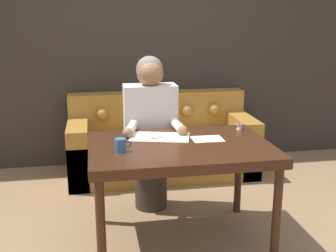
% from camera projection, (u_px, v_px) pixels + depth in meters
% --- Properties ---
extents(ground_plane, '(16.00, 16.00, 0.00)m').
position_uv_depth(ground_plane, '(183.00, 249.00, 3.04)').
color(ground_plane, '#846647').
extents(wall_back, '(8.00, 0.06, 2.60)m').
position_uv_depth(wall_back, '(146.00, 47.00, 4.61)').
color(wall_back, '#2D2823').
rests_on(wall_back, ground_plane).
extents(dining_table, '(1.28, 0.89, 0.76)m').
position_uv_depth(dining_table, '(180.00, 154.00, 2.99)').
color(dining_table, '#381E11').
rests_on(dining_table, ground_plane).
extents(couch, '(1.92, 0.83, 0.83)m').
position_uv_depth(couch, '(161.00, 145.00, 4.48)').
color(couch, olive).
rests_on(couch, ground_plane).
extents(person, '(0.50, 0.58, 1.32)m').
position_uv_depth(person, '(151.00, 132.00, 3.54)').
color(person, '#33281E').
rests_on(person, ground_plane).
extents(pattern_paper_main, '(0.49, 0.37, 0.00)m').
position_uv_depth(pattern_paper_main, '(160.00, 137.00, 3.14)').
color(pattern_paper_main, beige).
rests_on(pattern_paper_main, dining_table).
extents(pattern_paper_offcut, '(0.23, 0.17, 0.00)m').
position_uv_depth(pattern_paper_offcut, '(207.00, 139.00, 3.08)').
color(pattern_paper_offcut, beige).
rests_on(pattern_paper_offcut, dining_table).
extents(scissors, '(0.24, 0.12, 0.01)m').
position_uv_depth(scissors, '(160.00, 138.00, 3.11)').
color(scissors, silver).
rests_on(scissors, dining_table).
extents(mug, '(0.11, 0.08, 0.09)m').
position_uv_depth(mug, '(121.00, 145.00, 2.80)').
color(mug, '#335B84').
rests_on(mug, dining_table).
extents(thread_spool, '(0.04, 0.04, 0.05)m').
position_uv_depth(thread_spool, '(239.00, 127.00, 3.35)').
color(thread_spool, beige).
rests_on(thread_spool, dining_table).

